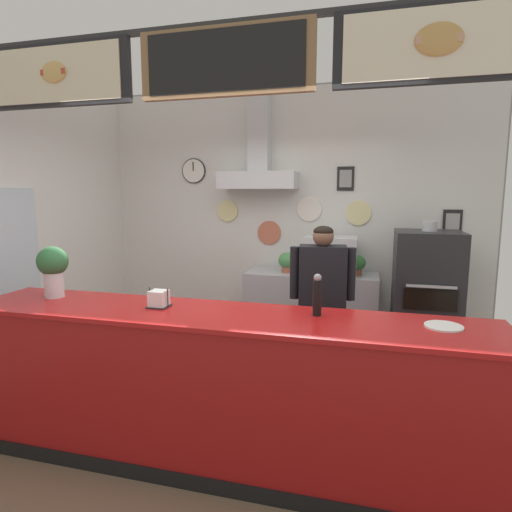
# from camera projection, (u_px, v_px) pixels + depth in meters

# --- Properties ---
(ground_plane) EXTENTS (5.61, 5.61, 0.00)m
(ground_plane) POSITION_uv_depth(u_px,v_px,m) (236.00, 429.00, 3.34)
(ground_plane) COLOR brown
(back_wall_assembly) EXTENTS (4.67, 2.51, 3.08)m
(back_wall_assembly) POSITION_uv_depth(u_px,v_px,m) (286.00, 210.00, 5.08)
(back_wall_assembly) COLOR gray
(back_wall_assembly) RESTS_ON ground_plane
(service_counter) EXTENTS (3.59, 0.66, 1.06)m
(service_counter) POSITION_uv_depth(u_px,v_px,m) (218.00, 389.00, 2.87)
(service_counter) COLOR maroon
(service_counter) RESTS_ON ground_plane
(back_prep_counter) EXTENTS (1.49, 0.52, 0.94)m
(back_prep_counter) POSITION_uv_depth(u_px,v_px,m) (311.00, 313.00, 4.91)
(back_prep_counter) COLOR #A3A5AD
(back_prep_counter) RESTS_ON ground_plane
(pizza_oven) EXTENTS (0.63, 0.65, 1.57)m
(pizza_oven) POSITION_uv_depth(u_px,v_px,m) (425.00, 303.00, 4.29)
(pizza_oven) COLOR #232326
(pizza_oven) RESTS_ON ground_plane
(shop_worker) EXTENTS (0.56, 0.27, 1.57)m
(shop_worker) POSITION_uv_depth(u_px,v_px,m) (322.00, 309.00, 3.69)
(shop_worker) COLOR #232328
(shop_worker) RESTS_ON ground_plane
(espresso_machine) EXTENTS (0.58, 0.49, 0.42)m
(espresso_machine) POSITION_uv_depth(u_px,v_px,m) (330.00, 256.00, 4.73)
(espresso_machine) COLOR silver
(espresso_machine) RESTS_ON back_prep_counter
(potted_sage) EXTENTS (0.21, 0.21, 0.23)m
(potted_sage) POSITION_uv_depth(u_px,v_px,m) (287.00, 261.00, 4.86)
(potted_sage) COLOR #9E563D
(potted_sage) RESTS_ON back_prep_counter
(potted_oregano) EXTENTS (0.19, 0.19, 0.23)m
(potted_oregano) POSITION_uv_depth(u_px,v_px,m) (357.00, 264.00, 4.68)
(potted_oregano) COLOR #9E563D
(potted_oregano) RESTS_ON back_prep_counter
(napkin_holder) EXTENTS (0.14, 0.14, 0.13)m
(napkin_holder) POSITION_uv_depth(u_px,v_px,m) (159.00, 299.00, 2.94)
(napkin_holder) COLOR #262628
(napkin_holder) RESTS_ON service_counter
(pepper_grinder) EXTENTS (0.06, 0.06, 0.27)m
(pepper_grinder) POSITION_uv_depth(u_px,v_px,m) (317.00, 295.00, 2.72)
(pepper_grinder) COLOR black
(pepper_grinder) RESTS_ON service_counter
(basil_vase) EXTENTS (0.22, 0.22, 0.39)m
(basil_vase) POSITION_uv_depth(u_px,v_px,m) (53.00, 269.00, 3.19)
(basil_vase) COLOR silver
(basil_vase) RESTS_ON service_counter
(condiment_plate) EXTENTS (0.22, 0.22, 0.01)m
(condiment_plate) POSITION_uv_depth(u_px,v_px,m) (444.00, 326.00, 2.50)
(condiment_plate) COLOR white
(condiment_plate) RESTS_ON service_counter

